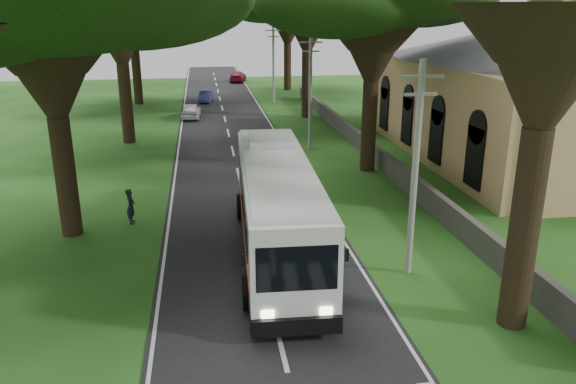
% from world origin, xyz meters
% --- Properties ---
extents(road, '(8.00, 120.00, 0.04)m').
position_xyz_m(road, '(0.00, 25.00, 0.01)').
color(road, black).
rests_on(road, ground).
extents(property_wall, '(0.35, 50.00, 1.20)m').
position_xyz_m(property_wall, '(9.00, 24.00, 0.60)').
color(property_wall, '#383533').
rests_on(property_wall, ground).
extents(church, '(14.00, 24.00, 11.60)m').
position_xyz_m(church, '(17.86, 21.55, 4.91)').
color(church, tan).
rests_on(church, ground).
extents(pole_near, '(1.60, 0.24, 8.00)m').
position_xyz_m(pole_near, '(5.50, 6.00, 4.18)').
color(pole_near, gray).
rests_on(pole_near, ground).
extents(pole_mid, '(1.60, 0.24, 8.00)m').
position_xyz_m(pole_mid, '(5.50, 26.00, 4.18)').
color(pole_mid, gray).
rests_on(pole_mid, ground).
extents(pole_far, '(1.60, 0.24, 8.00)m').
position_xyz_m(pole_far, '(5.50, 46.00, 4.18)').
color(pole_far, gray).
rests_on(pole_far, ground).
extents(coach_bus, '(3.55, 13.28, 3.89)m').
position_xyz_m(coach_bus, '(0.80, 8.60, 2.09)').
color(coach_bus, silver).
rests_on(coach_bus, ground).
extents(distant_car_a, '(1.83, 4.09, 1.37)m').
position_xyz_m(distant_car_a, '(-3.00, 38.87, 0.71)').
color(distant_car_a, silver).
rests_on(distant_car_a, road).
extents(distant_car_b, '(1.69, 3.72, 1.18)m').
position_xyz_m(distant_car_b, '(-1.54, 47.95, 0.62)').
color(distant_car_b, navy).
rests_on(distant_car_b, road).
extents(distant_car_c, '(2.74, 5.01, 1.38)m').
position_xyz_m(distant_car_c, '(3.00, 64.60, 0.72)').
color(distant_car_c, maroon).
rests_on(distant_car_c, road).
extents(pedestrian, '(0.45, 0.64, 1.69)m').
position_xyz_m(pedestrian, '(-5.50, 12.90, 0.84)').
color(pedestrian, black).
rests_on(pedestrian, ground).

